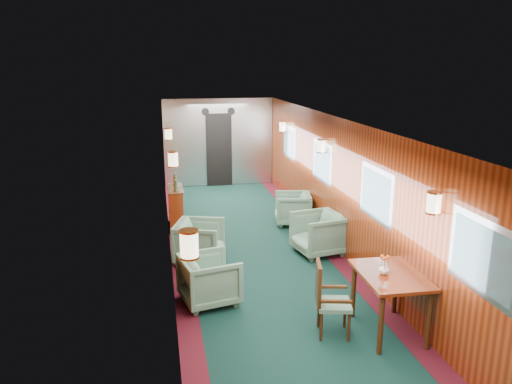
% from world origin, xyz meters
% --- Properties ---
extents(room, '(12.00, 12.10, 2.40)m').
position_xyz_m(room, '(0.00, 0.00, 1.63)').
color(room, black).
rests_on(room, ground).
extents(bulkhead, '(2.98, 0.17, 2.39)m').
position_xyz_m(bulkhead, '(0.00, 5.91, 1.18)').
color(bulkhead, silver).
rests_on(bulkhead, ground).
extents(windows_right, '(0.02, 8.60, 0.80)m').
position_xyz_m(windows_right, '(1.49, 0.25, 1.45)').
color(windows_right, '#B1B3B8').
rests_on(windows_right, ground).
extents(wall_sconces, '(2.97, 7.97, 0.25)m').
position_xyz_m(wall_sconces, '(0.00, 0.57, 1.79)').
color(wall_sconces, '#FFF2C6').
rests_on(wall_sconces, ground).
extents(dining_table, '(0.78, 1.09, 0.80)m').
position_xyz_m(dining_table, '(1.13, -2.34, 0.67)').
color(dining_table, maroon).
rests_on(dining_table, ground).
extents(side_chair, '(0.51, 0.52, 0.96)m').
position_xyz_m(side_chair, '(0.34, -2.23, 0.52)').
color(side_chair, '#224F3E').
rests_on(side_chair, ground).
extents(credenza, '(0.30, 0.95, 1.13)m').
position_xyz_m(credenza, '(-1.34, 2.38, 0.44)').
color(credenza, maroon).
rests_on(credenza, ground).
extents(flower_vase, '(0.15, 0.15, 0.14)m').
position_xyz_m(flower_vase, '(1.03, -2.33, 0.87)').
color(flower_vase, silver).
rests_on(flower_vase, dining_table).
extents(armchair_left_near, '(0.92, 0.90, 0.71)m').
position_xyz_m(armchair_left_near, '(-1.00, -1.09, 0.35)').
color(armchair_left_near, '#224F3E').
rests_on(armchair_left_near, ground).
extents(armchair_left_far, '(0.98, 0.97, 0.72)m').
position_xyz_m(armchair_left_far, '(-1.01, 0.47, 0.36)').
color(armchair_left_far, '#224F3E').
rests_on(armchair_left_far, ground).
extents(armchair_right_near, '(0.95, 0.93, 0.75)m').
position_xyz_m(armchair_right_near, '(1.10, 0.42, 0.37)').
color(armchair_right_near, '#224F3E').
rests_on(armchair_right_near, ground).
extents(armchair_right_far, '(0.86, 0.84, 0.67)m').
position_xyz_m(armchair_right_far, '(1.09, 2.13, 0.34)').
color(armchair_right_far, '#224F3E').
rests_on(armchair_right_far, ground).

